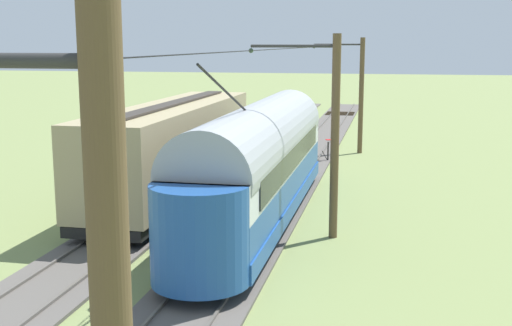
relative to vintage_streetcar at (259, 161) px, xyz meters
name	(u,v)px	position (x,y,z in m)	size (l,w,h in m)	color
ground_plane	(240,185)	(2.08, -5.96, -2.26)	(220.00, 220.00, 0.00)	olive
track_streetcar_siding	(286,184)	(0.00, -6.27, -2.21)	(2.80, 80.00, 0.18)	#56514C
track_adjacent_siding	(199,181)	(4.16, -6.27, -2.21)	(2.80, 80.00, 0.18)	#56514C
vintage_streetcar	(259,161)	(0.00, 0.00, 0.00)	(2.65, 17.26, 5.77)	#1E4C93
coach_adjacent	(174,148)	(4.16, -2.82, -0.10)	(2.96, 14.38, 3.85)	tan
catenary_pole_foreground	(360,93)	(-2.71, -16.03, 1.27)	(3.02, 0.28, 6.72)	brown
catenary_pole_mid_near	(332,133)	(-2.71, 1.33, 1.27)	(3.02, 0.28, 6.72)	brown
overhead_wire_run	(258,50)	(-0.06, 0.56, 3.91)	(2.82, 38.73, 0.18)	black
switch_stand	(328,149)	(-1.24, -12.72, -1.56)	(0.50, 0.30, 1.24)	black
spare_tie_stack	(163,158)	(7.44, -10.44, -1.99)	(2.40, 2.40, 0.54)	#2D2316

